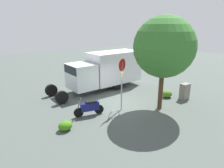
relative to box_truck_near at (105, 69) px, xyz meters
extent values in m
plane|color=#49524D|center=(1.08, 3.30, -1.65)|extent=(60.00, 60.00, 0.00)
cylinder|color=black|center=(-0.48, -0.97, -1.20)|extent=(0.91, 0.28, 0.90)
cylinder|color=black|center=(-0.55, 0.93, -1.20)|extent=(0.91, 0.28, 0.90)
cylinder|color=black|center=(4.39, -0.78, -1.20)|extent=(0.91, 0.28, 0.90)
cylinder|color=black|center=(4.31, 1.12, -1.20)|extent=(0.91, 0.28, 0.90)
cube|color=white|center=(-0.92, -0.04, 0.08)|extent=(4.45, 2.37, 2.57)
cube|color=silver|center=(2.27, 0.09, -0.25)|extent=(1.88, 2.17, 1.90)
cube|color=black|center=(2.27, 0.09, 0.35)|extent=(1.89, 2.01, 0.60)
cylinder|color=black|center=(4.30, 3.61, -1.37)|extent=(0.57, 0.23, 0.56)
cylinder|color=black|center=(3.08, 3.90, -1.37)|extent=(0.57, 0.23, 0.56)
cube|color=navy|center=(3.64, 3.76, -1.09)|extent=(1.14, 0.56, 0.48)
cube|color=black|center=(3.54, 3.79, -0.82)|extent=(0.69, 0.42, 0.12)
cylinder|color=slate|center=(4.25, 3.62, -0.82)|extent=(0.29, 0.13, 0.69)
cylinder|color=black|center=(4.25, 3.62, -0.47)|extent=(0.16, 0.54, 0.04)
cylinder|color=#9E9EA3|center=(1.64, 4.24, -0.11)|extent=(0.08, 0.08, 3.08)
cylinder|color=red|center=(1.64, 4.26, 1.24)|extent=(0.71, 0.32, 0.76)
cube|color=yellow|center=(1.64, 4.26, 0.60)|extent=(0.33, 0.33, 0.44)
cylinder|color=#47301E|center=(-0.49, 5.50, -0.33)|extent=(0.29, 0.29, 2.63)
sphere|color=#34722C|center=(-0.49, 5.50, 2.26)|extent=(3.64, 3.64, 3.64)
cube|color=slate|center=(-3.21, 5.43, -1.07)|extent=(0.68, 0.46, 1.16)
torus|color=#B7B7BC|center=(2.61, 4.78, -1.65)|extent=(0.85, 0.09, 0.85)
ellipsoid|color=#3C7915|center=(5.50, 4.53, -1.40)|extent=(0.72, 0.59, 0.49)
ellipsoid|color=#4B7624|center=(-2.48, 4.49, -1.38)|extent=(0.79, 0.65, 0.54)
camera|label=1|loc=(8.69, 13.05, 3.51)|focal=31.04mm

